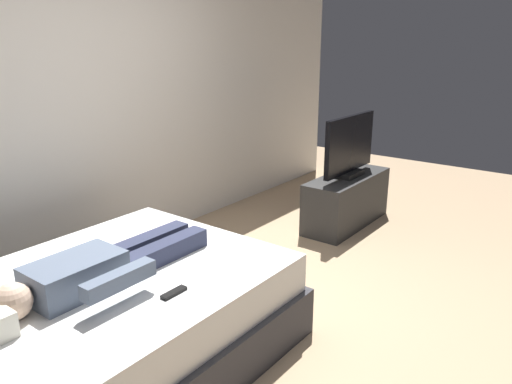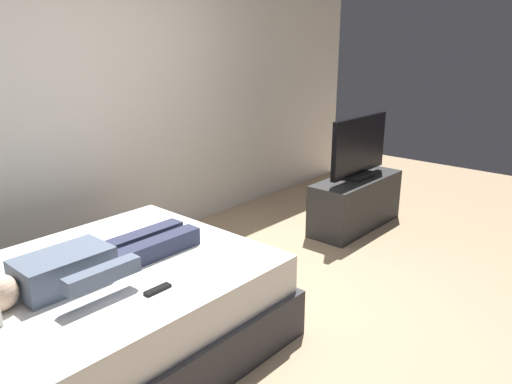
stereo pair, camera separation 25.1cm
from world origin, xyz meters
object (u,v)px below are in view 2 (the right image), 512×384
Objects in this scene: bed at (87,322)px; remote at (158,289)px; tv_stand at (356,202)px; tv at (359,149)px; person at (88,264)px.

bed is 0.55m from remote.
tv reaches higher than tv_stand.
bed is 2.93m from tv.
tv is at bearing 0.00° from tv_stand.
bed is 2.38× the size of tv.
tv is (2.70, 0.40, 0.24)m from remote.
bed reaches higher than tv_stand.
remote is 2.74m from tv.
bed is 13.94× the size of remote.
remote reaches higher than tv_stand.
person is 8.40× the size of remote.
tv_stand is (2.70, 0.40, -0.30)m from remote.
remote is at bearing -171.57° from tv_stand.
person is at bearing -43.46° from bed.
bed is 0.36m from person.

